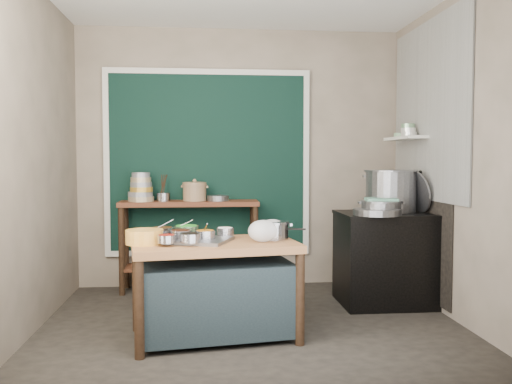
{
  "coord_description": "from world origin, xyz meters",
  "views": [
    {
      "loc": [
        -0.39,
        -4.45,
        1.38
      ],
      "look_at": [
        0.06,
        0.25,
        1.1
      ],
      "focal_mm": 38.0,
      "sensor_mm": 36.0,
      "label": 1
    }
  ],
  "objects": [
    {
      "name": "shelf_bowl_green",
      "position": [
        1.63,
        1.02,
        1.64
      ],
      "size": [
        0.14,
        0.14,
        0.04
      ],
      "primitive_type": "cylinder",
      "rotation": [
        0.0,
        0.0,
        0.11
      ],
      "color": "gray",
      "rests_on": "wall_shelf"
    },
    {
      "name": "yellow_basin",
      "position": [
        -0.84,
        -0.35,
        0.8
      ],
      "size": [
        0.33,
        0.33,
        0.11
      ],
      "primitive_type": "cylinder",
      "rotation": [
        0.0,
        0.0,
        -0.18
      ],
      "color": "gold",
      "rests_on": "prep_table"
    },
    {
      "name": "soot_patch",
      "position": [
        1.74,
        0.65,
        0.7
      ],
      "size": [
        0.01,
        1.3,
        1.3
      ],
      "primitive_type": "cube",
      "color": "black",
      "rests_on": "right_wall"
    },
    {
      "name": "condiment_tray",
      "position": [
        -0.49,
        -0.26,
        0.76
      ],
      "size": [
        0.68,
        0.59,
        0.03
      ],
      "primitive_type": "cube",
      "rotation": [
        0.0,
        0.0,
        -0.36
      ],
      "color": "gray",
      "rests_on": "prep_table"
    },
    {
      "name": "wall_shelf",
      "position": [
        1.63,
        0.85,
        1.6
      ],
      "size": [
        0.22,
        0.7,
        0.03
      ],
      "primitive_type": "cube",
      "color": "beige",
      "rests_on": "right_wall"
    },
    {
      "name": "stove_block",
      "position": [
        1.35,
        0.55,
        0.42
      ],
      "size": [
        0.9,
        0.68,
        0.85
      ],
      "primitive_type": "cube",
      "color": "black",
      "rests_on": "floor"
    },
    {
      "name": "wide_bowl",
      "position": [
        -0.25,
        1.26,
        0.98
      ],
      "size": [
        0.28,
        0.28,
        0.06
      ],
      "primitive_type": "cylinder",
      "rotation": [
        0.0,
        0.0,
        0.3
      ],
      "color": "gray",
      "rests_on": "back_counter"
    },
    {
      "name": "shallow_pan",
      "position": [
        1.17,
        0.33,
        0.91
      ],
      "size": [
        0.5,
        0.5,
        0.06
      ],
      "primitive_type": "cylinder",
      "rotation": [
        0.0,
        0.0,
        0.16
      ],
      "color": "gray",
      "rests_on": "stove_top"
    },
    {
      "name": "curtain_panel",
      "position": [
        -0.35,
        1.47,
        1.35
      ],
      "size": [
        2.1,
        0.02,
        1.9
      ],
      "primitive_type": "cube",
      "color": "black",
      "rests_on": "back_wall"
    },
    {
      "name": "back_counter",
      "position": [
        -0.55,
        1.28,
        0.47
      ],
      "size": [
        1.45,
        0.4,
        0.95
      ],
      "primitive_type": "cube",
      "color": "brown",
      "rests_on": "floor"
    },
    {
      "name": "condiment_bowls",
      "position": [
        -0.56,
        -0.25,
        0.81
      ],
      "size": [
        0.67,
        0.54,
        0.08
      ],
      "color": "gray",
      "rests_on": "condiment_tray"
    },
    {
      "name": "stove_top",
      "position": [
        1.35,
        0.55,
        0.86
      ],
      "size": [
        0.92,
        0.69,
        0.03
      ],
      "primitive_type": "cube",
      "color": "black",
      "rests_on": "stove_block"
    },
    {
      "name": "utensil_cup",
      "position": [
        -0.82,
        1.29,
        0.99
      ],
      "size": [
        0.17,
        0.17,
        0.09
      ],
      "primitive_type": "cylinder",
      "rotation": [
        0.0,
        0.0,
        -0.17
      ],
      "color": "gray",
      "rests_on": "back_counter"
    },
    {
      "name": "pot_lid",
      "position": [
        1.64,
        0.55,
        1.08
      ],
      "size": [
        0.16,
        0.41,
        0.4
      ],
      "primitive_type": "cylinder",
      "rotation": [
        0.0,
        1.36,
        0.15
      ],
      "color": "gray",
      "rests_on": "stove_top"
    },
    {
      "name": "plastic_bag_a",
      "position": [
        0.06,
        -0.34,
        0.84
      ],
      "size": [
        0.27,
        0.24,
        0.17
      ],
      "primitive_type": "ellipsoid",
      "rotation": [
        0.0,
        0.0,
        0.26
      ],
      "color": "white",
      "rests_on": "prep_table"
    },
    {
      "name": "curtain_frame",
      "position": [
        -0.35,
        1.46,
        1.35
      ],
      "size": [
        2.22,
        0.03,
        2.02
      ],
      "primitive_type": null,
      "color": "beige",
      "rests_on": "back_wall"
    },
    {
      "name": "bowl_stack",
      "position": [
        -1.05,
        1.26,
        1.08
      ],
      "size": [
        0.27,
        0.27,
        0.3
      ],
      "color": "tan",
      "rests_on": "back_counter"
    },
    {
      "name": "steamer",
      "position": [
        1.24,
        0.42,
        0.94
      ],
      "size": [
        0.43,
        0.43,
        0.13
      ],
      "primitive_type": null,
      "rotation": [
        0.0,
        0.0,
        -0.12
      ],
      "color": "gray",
      "rests_on": "stove_top"
    },
    {
      "name": "plastic_bag_b",
      "position": [
        0.15,
        -0.17,
        0.83
      ],
      "size": [
        0.21,
        0.18,
        0.16
      ],
      "primitive_type": "ellipsoid",
      "rotation": [
        0.0,
        0.0,
        0.02
      ],
      "color": "white",
      "rests_on": "prep_table"
    },
    {
      "name": "prep_table",
      "position": [
        -0.31,
        -0.3,
        0.38
      ],
      "size": [
        1.34,
        0.9,
        0.75
      ],
      "primitive_type": "cube",
      "rotation": [
        0.0,
        0.0,
        0.15
      ],
      "color": "brown",
      "rests_on": "floor"
    },
    {
      "name": "green_cloth",
      "position": [
        1.24,
        0.42,
        1.02
      ],
      "size": [
        0.31,
        0.25,
        0.02
      ],
      "primitive_type": "cube",
      "rotation": [
        0.0,
        0.0,
        -0.14
      ],
      "color": "#64A57E",
      "rests_on": "steamer"
    },
    {
      "name": "saucepan",
      "position": [
        0.16,
        -0.19,
        0.82
      ],
      "size": [
        0.33,
        0.33,
        0.14
      ],
      "primitive_type": null,
      "rotation": [
        0.0,
        0.0,
        -0.32
      ],
      "color": "gray",
      "rests_on": "prep_table"
    },
    {
      "name": "shelf_bowl_stack",
      "position": [
        1.63,
        0.78,
        1.67
      ],
      "size": [
        0.16,
        0.16,
        0.12
      ],
      "color": "silver",
      "rests_on": "wall_shelf"
    },
    {
      "name": "right_wall",
      "position": [
        1.76,
        0.0,
        1.4
      ],
      "size": [
        0.02,
        3.0,
        2.8
      ],
      "primitive_type": "cube",
      "color": "gray",
      "rests_on": "floor"
    },
    {
      "name": "back_wall",
      "position": [
        0.0,
        1.51,
        1.4
      ],
      "size": [
        3.5,
        0.02,
        2.8
      ],
      "primitive_type": "cube",
      "color": "gray",
      "rests_on": "floor"
    },
    {
      "name": "left_wall",
      "position": [
        -1.76,
        0.0,
        1.4
      ],
      "size": [
        0.02,
        3.0,
        2.8
      ],
      "primitive_type": "cube",
      "color": "gray",
      "rests_on": "floor"
    },
    {
      "name": "ceramic_crock",
      "position": [
        -0.49,
        1.28,
        1.04
      ],
      "size": [
        0.34,
        0.34,
        0.18
      ],
      "primitive_type": null,
      "rotation": [
        0.0,
        0.0,
        -0.37
      ],
      "color": "#90714E",
      "rests_on": "back_counter"
    },
    {
      "name": "floor",
      "position": [
        0.0,
        0.0,
        -0.01
      ],
      "size": [
        3.5,
        3.0,
        0.02
      ],
      "primitive_type": "cube",
      "color": "#2E2923",
      "rests_on": "ground"
    },
    {
      "name": "stock_pot",
      "position": [
        1.41,
        0.64,
        1.08
      ],
      "size": [
        0.56,
        0.56,
        0.4
      ],
      "primitive_type": null,
      "rotation": [
        0.0,
        0.0,
        -0.09
      ],
      "color": "gray",
      "rests_on": "stove_top"
    },
    {
      "name": "tile_panel",
      "position": [
        1.74,
        0.55,
        1.85
      ],
      "size": [
        0.02,
        1.7,
        1.7
      ],
      "primitive_type": "cube",
      "color": "#B2B2AA",
      "rests_on": "right_wall"
    }
  ]
}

